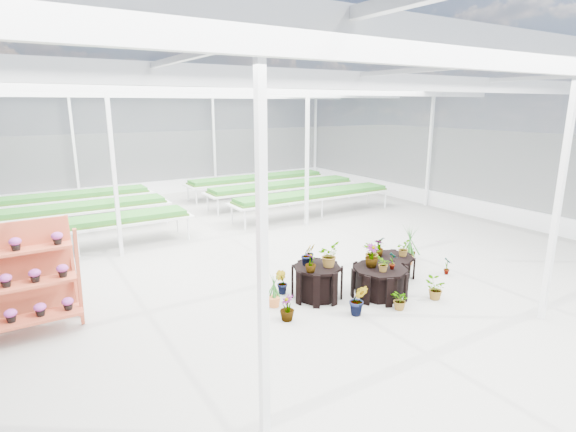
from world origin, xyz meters
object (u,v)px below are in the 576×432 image
plinth_low (390,266)px  plinth_tall (317,282)px  plinth_mid (380,282)px  shelf_rack (21,282)px

plinth_low → plinth_tall: bearing=-177.4°
plinth_mid → plinth_low: size_ratio=1.09×
plinth_mid → plinth_tall: bearing=153.4°
plinth_tall → shelf_rack: bearing=164.3°
plinth_low → shelf_rack: (-7.44, 1.37, 0.73)m
plinth_tall → shelf_rack: (-5.24, 1.47, 0.63)m
plinth_tall → plinth_low: plinth_tall is taller
shelf_rack → plinth_tall: bearing=-16.1°
plinth_mid → plinth_low: (1.00, 0.70, -0.07)m
shelf_rack → plinth_low: bearing=-10.9°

